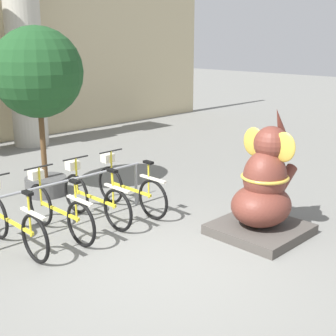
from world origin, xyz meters
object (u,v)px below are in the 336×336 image
(bicycle_0, at_px, (13,222))
(bicycle_1, at_px, (58,209))
(bicycle_3, at_px, (129,188))
(bicycle_2, at_px, (94,197))
(potted_tree, at_px, (38,78))
(elephant_statue, at_px, (264,193))

(bicycle_0, bearing_deg, bicycle_1, -0.90)
(bicycle_0, distance_m, bicycle_3, 2.12)
(bicycle_2, distance_m, bicycle_3, 0.71)
(bicycle_0, distance_m, bicycle_2, 1.42)
(bicycle_2, relative_size, potted_tree, 0.58)
(bicycle_1, relative_size, potted_tree, 0.58)
(bicycle_1, height_order, potted_tree, potted_tree)
(bicycle_0, relative_size, bicycle_3, 1.00)
(bicycle_1, xyz_separation_m, elephant_statue, (2.19, -2.12, 0.24))
(bicycle_0, xyz_separation_m, bicycle_3, (2.12, 0.02, 0.00))
(bicycle_1, xyz_separation_m, potted_tree, (0.86, 1.80, 1.77))
(bicycle_0, bearing_deg, potted_tree, 48.72)
(bicycle_2, height_order, elephant_statue, elephant_statue)
(bicycle_3, relative_size, potted_tree, 0.58)
(bicycle_3, bearing_deg, bicycle_0, -179.42)
(elephant_statue, bearing_deg, bicycle_3, 109.70)
(potted_tree, bearing_deg, bicycle_1, -115.60)
(bicycle_2, height_order, potted_tree, potted_tree)
(bicycle_3, height_order, elephant_statue, elephant_statue)
(bicycle_2, xyz_separation_m, potted_tree, (0.15, 1.74, 1.77))
(bicycle_0, xyz_separation_m, bicycle_1, (0.71, -0.01, 0.00))
(bicycle_3, height_order, potted_tree, potted_tree)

